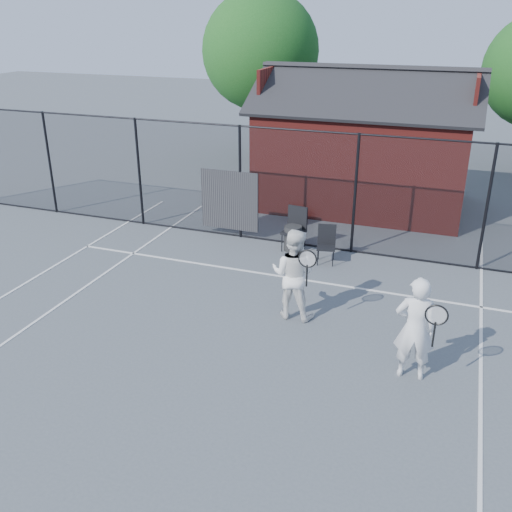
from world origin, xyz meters
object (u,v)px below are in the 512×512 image
(player_front, at_px, (415,328))
(waste_bin, at_px, (293,238))
(player_back, at_px, (293,274))
(chair_right, at_px, (326,246))
(clubhouse, at_px, (364,153))
(chair_left, at_px, (294,230))

(player_front, distance_m, waste_bin, 5.71)
(player_back, xyz_separation_m, chair_right, (0.01, 2.75, -0.47))
(player_front, xyz_separation_m, waste_bin, (-3.41, 4.55, -0.58))
(waste_bin, bearing_deg, chair_right, -27.09)
(clubhouse, relative_size, waste_bin, 10.04)
(player_front, height_order, chair_right, player_front)
(clubhouse, height_order, player_back, clubhouse)
(player_front, bearing_deg, player_back, 152.06)
(player_front, bearing_deg, waste_bin, 126.84)
(player_front, xyz_separation_m, chair_right, (-2.43, 4.05, -0.46))
(clubhouse, bearing_deg, chair_right, -89.36)
(chair_left, xyz_separation_m, chair_right, (0.96, -0.50, -0.09))
(player_front, distance_m, player_back, 2.75)
(clubhouse, xyz_separation_m, player_back, (0.05, -7.65, -0.69))
(waste_bin, bearing_deg, clubhouse, 78.16)
(player_back, height_order, chair_left, player_back)
(player_front, height_order, player_back, player_back)
(chair_left, bearing_deg, player_front, -44.63)
(player_back, relative_size, chair_right, 2.02)
(player_front, xyz_separation_m, player_back, (-2.43, 1.29, 0.01))
(clubhouse, relative_size, chair_right, 7.18)
(player_front, bearing_deg, chair_right, 120.97)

